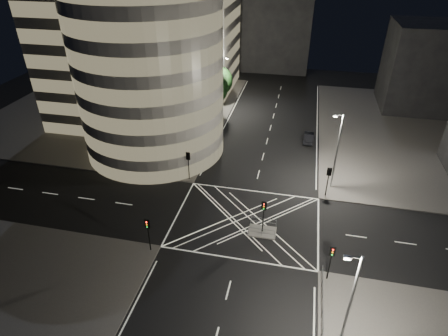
% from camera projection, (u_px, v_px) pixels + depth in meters
% --- Properties ---
extents(ground, '(120.00, 120.00, 0.00)m').
position_uv_depth(ground, '(246.00, 221.00, 42.46)').
color(ground, black).
rests_on(ground, ground).
extents(sidewalk_far_left, '(42.00, 42.00, 0.15)m').
position_uv_depth(sidewalk_far_left, '(117.00, 108.00, 70.12)').
color(sidewalk_far_left, '#54514F').
rests_on(sidewalk_far_left, ground).
extents(central_island, '(3.00, 2.00, 0.15)m').
position_uv_depth(central_island, '(262.00, 232.00, 40.81)').
color(central_island, slate).
rests_on(central_island, ground).
extents(office_tower_curved, '(30.00, 29.00, 27.20)m').
position_uv_depth(office_tower_curved, '(131.00, 55.00, 55.14)').
color(office_tower_curved, gray).
rests_on(office_tower_curved, sidewalk_far_left).
extents(office_block_rear, '(24.00, 16.00, 22.00)m').
position_uv_depth(office_block_rear, '(175.00, 32.00, 75.49)').
color(office_block_rear, gray).
rests_on(office_block_rear, sidewalk_far_left).
extents(building_right_far, '(14.00, 12.00, 15.00)m').
position_uv_depth(building_right_far, '(427.00, 67.00, 66.95)').
color(building_right_far, black).
rests_on(building_right_far, sidewalk_far_right).
extents(building_far_end, '(18.00, 8.00, 18.00)m').
position_uv_depth(building_far_end, '(271.00, 31.00, 86.64)').
color(building_far_end, black).
rests_on(building_far_end, ground).
extents(tree_a, '(4.49, 4.49, 6.61)m').
position_uv_depth(tree_a, '(180.00, 143.00, 49.65)').
color(tree_a, black).
rests_on(tree_a, sidewalk_far_left).
extents(tree_b, '(4.29, 4.29, 6.89)m').
position_uv_depth(tree_b, '(193.00, 122.00, 54.43)').
color(tree_b, black).
rests_on(tree_b, sidewalk_far_left).
extents(tree_c, '(4.76, 4.76, 7.52)m').
position_uv_depth(tree_c, '(204.00, 104.00, 59.22)').
color(tree_c, black).
rests_on(tree_c, sidewalk_far_left).
extents(tree_d, '(5.39, 5.39, 8.61)m').
position_uv_depth(tree_d, '(213.00, 87.00, 63.83)').
color(tree_d, black).
rests_on(tree_d, sidewalk_far_left).
extents(tree_e, '(4.57, 4.57, 7.26)m').
position_uv_depth(tree_e, '(220.00, 81.00, 69.27)').
color(tree_e, black).
rests_on(tree_e, sidewalk_far_left).
extents(traffic_signal_fl, '(0.55, 0.22, 4.00)m').
position_uv_depth(traffic_signal_fl, '(188.00, 161.00, 48.17)').
color(traffic_signal_fl, black).
rests_on(traffic_signal_fl, sidewalk_far_left).
extents(traffic_signal_nl, '(0.55, 0.22, 4.00)m').
position_uv_depth(traffic_signal_nl, '(148.00, 229.00, 36.87)').
color(traffic_signal_nl, black).
rests_on(traffic_signal_nl, sidewalk_near_left).
extents(traffic_signal_fr, '(0.55, 0.22, 4.00)m').
position_uv_depth(traffic_signal_fr, '(328.00, 177.00, 44.98)').
color(traffic_signal_fr, black).
rests_on(traffic_signal_fr, sidewalk_far_right).
extents(traffic_signal_nr, '(0.55, 0.22, 4.00)m').
position_uv_depth(traffic_signal_nr, '(331.00, 257.00, 33.68)').
color(traffic_signal_nr, black).
rests_on(traffic_signal_nr, sidewalk_near_right).
extents(traffic_signal_island, '(0.55, 0.22, 4.00)m').
position_uv_depth(traffic_signal_island, '(264.00, 211.00, 39.32)').
color(traffic_signal_island, black).
rests_on(traffic_signal_island, central_island).
extents(street_lamp_left_near, '(1.25, 0.25, 10.00)m').
position_uv_depth(street_lamp_left_near, '(194.00, 125.00, 51.23)').
color(street_lamp_left_near, slate).
rests_on(street_lamp_left_near, sidewalk_far_left).
extents(street_lamp_left_far, '(1.25, 0.25, 10.00)m').
position_uv_depth(street_lamp_left_far, '(222.00, 82.00, 66.18)').
color(street_lamp_left_far, slate).
rests_on(street_lamp_left_far, sidewalk_far_left).
extents(street_lamp_right_far, '(1.25, 0.25, 10.00)m').
position_uv_depth(street_lamp_right_far, '(337.00, 149.00, 45.31)').
color(street_lamp_right_far, slate).
rests_on(street_lamp_right_far, sidewalk_far_right).
extents(street_lamp_right_near, '(1.25, 0.25, 10.00)m').
position_uv_depth(street_lamp_right_near, '(349.00, 304.00, 26.20)').
color(street_lamp_right_near, slate).
rests_on(street_lamp_right_near, sidewalk_near_right).
extents(railing_near_right, '(0.06, 11.70, 1.10)m').
position_uv_depth(railing_near_right, '(323.00, 322.00, 30.49)').
color(railing_near_right, slate).
rests_on(railing_near_right, sidewalk_near_right).
extents(railing_island_south, '(2.80, 0.06, 1.10)m').
position_uv_depth(railing_island_south, '(261.00, 233.00, 39.73)').
color(railing_island_south, slate).
rests_on(railing_island_south, central_island).
extents(railing_island_north, '(2.80, 0.06, 1.10)m').
position_uv_depth(railing_island_north, '(264.00, 222.00, 41.23)').
color(railing_island_north, slate).
rests_on(railing_island_north, central_island).
extents(sedan, '(1.67, 4.28, 1.39)m').
position_uv_depth(sedan, '(309.00, 137.00, 58.65)').
color(sedan, black).
rests_on(sedan, ground).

